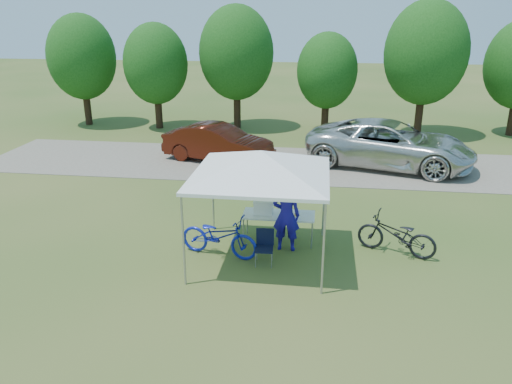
{
  "coord_description": "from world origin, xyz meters",
  "views": [
    {
      "loc": [
        1.34,
        -10.95,
        5.73
      ],
      "look_at": [
        -0.38,
        2.0,
        0.98
      ],
      "focal_mm": 35.0,
      "sensor_mm": 36.0,
      "label": 1
    }
  ],
  "objects_px": {
    "folding_chair": "(265,244)",
    "bike_dark": "(396,235)",
    "bike_blue": "(219,236)",
    "minivan": "(390,144)",
    "sedan": "(218,143)",
    "cyclist": "(286,215)",
    "cooler": "(264,207)",
    "folding_table": "(279,216)"
  },
  "relations": [
    {
      "from": "folding_chair",
      "to": "bike_dark",
      "type": "distance_m",
      "value": 3.31
    },
    {
      "from": "bike_blue",
      "to": "minivan",
      "type": "bearing_deg",
      "value": -18.42
    },
    {
      "from": "folding_chair",
      "to": "sedan",
      "type": "height_order",
      "value": "sedan"
    },
    {
      "from": "cyclist",
      "to": "sedan",
      "type": "height_order",
      "value": "cyclist"
    },
    {
      "from": "cyclist",
      "to": "sedan",
      "type": "xyz_separation_m",
      "value": [
        -3.31,
        7.6,
        -0.18
      ]
    },
    {
      "from": "folding_chair",
      "to": "cooler",
      "type": "xyz_separation_m",
      "value": [
        -0.17,
        1.22,
        0.46
      ]
    },
    {
      "from": "folding_chair",
      "to": "cyclist",
      "type": "height_order",
      "value": "cyclist"
    },
    {
      "from": "cooler",
      "to": "bike_dark",
      "type": "distance_m",
      "value": 3.4
    },
    {
      "from": "cyclist",
      "to": "sedan",
      "type": "bearing_deg",
      "value": -64.25
    },
    {
      "from": "minivan",
      "to": "cooler",
      "type": "bearing_deg",
      "value": 166.65
    },
    {
      "from": "folding_table",
      "to": "bike_blue",
      "type": "bearing_deg",
      "value": -143.83
    },
    {
      "from": "folding_table",
      "to": "cyclist",
      "type": "xyz_separation_m",
      "value": [
        0.23,
        -0.46,
        0.21
      ]
    },
    {
      "from": "bike_blue",
      "to": "minivan",
      "type": "distance_m",
      "value": 9.72
    },
    {
      "from": "folding_chair",
      "to": "minivan",
      "type": "height_order",
      "value": "minivan"
    },
    {
      "from": "minivan",
      "to": "bike_blue",
      "type": "bearing_deg",
      "value": 164.49
    },
    {
      "from": "folding_chair",
      "to": "sedan",
      "type": "distance_m",
      "value": 8.84
    },
    {
      "from": "folding_chair",
      "to": "minivan",
      "type": "relative_size",
      "value": 0.13
    },
    {
      "from": "folding_table",
      "to": "minivan",
      "type": "bearing_deg",
      "value": 63.32
    },
    {
      "from": "minivan",
      "to": "sedan",
      "type": "relative_size",
      "value": 1.43
    },
    {
      "from": "cooler",
      "to": "bike_blue",
      "type": "distance_m",
      "value": 1.47
    },
    {
      "from": "cooler",
      "to": "folding_chair",
      "type": "bearing_deg",
      "value": -82.04
    },
    {
      "from": "folding_table",
      "to": "sedan",
      "type": "distance_m",
      "value": 7.78
    },
    {
      "from": "folding_table",
      "to": "bike_dark",
      "type": "distance_m",
      "value": 2.99
    },
    {
      "from": "cyclist",
      "to": "bike_dark",
      "type": "distance_m",
      "value": 2.77
    },
    {
      "from": "folding_chair",
      "to": "minivan",
      "type": "xyz_separation_m",
      "value": [
        3.89,
        8.51,
        0.41
      ]
    },
    {
      "from": "bike_dark",
      "to": "folding_chair",
      "type": "bearing_deg",
      "value": -54.04
    },
    {
      "from": "folding_table",
      "to": "bike_dark",
      "type": "height_order",
      "value": "bike_dark"
    },
    {
      "from": "bike_blue",
      "to": "sedan",
      "type": "distance_m",
      "value": 8.33
    },
    {
      "from": "folding_table",
      "to": "folding_chair",
      "type": "xyz_separation_m",
      "value": [
        -0.23,
        -1.22,
        -0.23
      ]
    },
    {
      "from": "folding_chair",
      "to": "cooler",
      "type": "distance_m",
      "value": 1.31
    },
    {
      "from": "folding_chair",
      "to": "sedan",
      "type": "xyz_separation_m",
      "value": [
        -2.85,
        8.36,
        0.26
      ]
    },
    {
      "from": "cooler",
      "to": "folding_table",
      "type": "bearing_deg",
      "value": -0.0
    },
    {
      "from": "cooler",
      "to": "cyclist",
      "type": "distance_m",
      "value": 0.77
    },
    {
      "from": "bike_blue",
      "to": "cyclist",
      "type": "bearing_deg",
      "value": -58.17
    },
    {
      "from": "sedan",
      "to": "folding_table",
      "type": "bearing_deg",
      "value": -140.7
    },
    {
      "from": "minivan",
      "to": "folding_table",
      "type": "bearing_deg",
      "value": 169.09
    },
    {
      "from": "bike_dark",
      "to": "folding_table",
      "type": "bearing_deg",
      "value": -76.02
    },
    {
      "from": "folding_chair",
      "to": "minivan",
      "type": "bearing_deg",
      "value": 62.51
    },
    {
      "from": "minivan",
      "to": "sedan",
      "type": "distance_m",
      "value": 6.75
    },
    {
      "from": "folding_chair",
      "to": "bike_dark",
      "type": "relative_size",
      "value": 0.43
    },
    {
      "from": "bike_dark",
      "to": "sedan",
      "type": "height_order",
      "value": "sedan"
    },
    {
      "from": "bike_blue",
      "to": "folding_table",
      "type": "bearing_deg",
      "value": -40.96
    }
  ]
}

